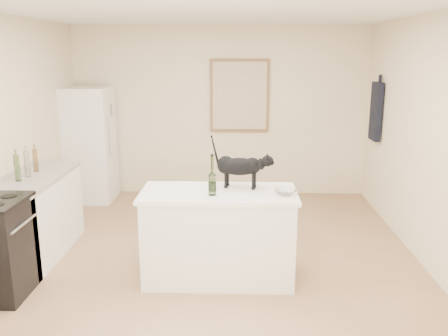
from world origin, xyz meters
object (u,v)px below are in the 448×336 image
Objects in this scene: fridge at (89,145)px; glass_bowl at (285,192)px; wine_bottle at (212,177)px; black_cat at (239,169)px.

glass_bowl is at bearing -44.54° from fridge.
glass_bowl is (0.68, 0.03, -0.14)m from wine_bottle.
wine_bottle is at bearing -123.66° from black_cat.
fridge reaches higher than glass_bowl.
glass_bowl is at bearing -17.31° from black_cat.
fridge is at bearing 143.70° from black_cat.
glass_bowl is (0.43, -0.23, -0.17)m from black_cat.
fridge is 3.34m from wine_bottle.
fridge is 3.12× the size of black_cat.
fridge reaches higher than wine_bottle.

